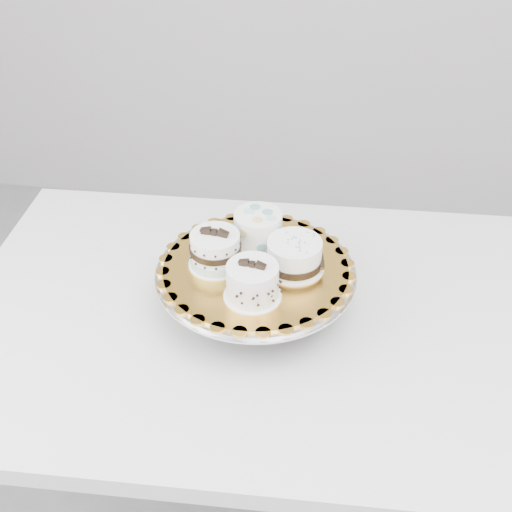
# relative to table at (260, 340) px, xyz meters

# --- Properties ---
(table) EXTENTS (1.23, 0.85, 0.75)m
(table) POSITION_rel_table_xyz_m (0.00, 0.00, 0.00)
(table) COLOR silver
(table) RESTS_ON floor
(cake_stand) EXTENTS (0.38, 0.38, 0.10)m
(cake_stand) POSITION_rel_table_xyz_m (-0.01, 0.01, 0.15)
(cake_stand) COLOR gray
(cake_stand) RESTS_ON table
(cake_board) EXTENTS (0.40, 0.40, 0.01)m
(cake_board) POSITION_rel_table_xyz_m (-0.01, 0.01, 0.18)
(cake_board) COLOR gold
(cake_board) RESTS_ON cake_stand
(cake_swirl) EXTENTS (0.10, 0.10, 0.08)m
(cake_swirl) POSITION_rel_table_xyz_m (-0.00, -0.08, 0.22)
(cake_swirl) COLOR white
(cake_swirl) RESTS_ON cake_board
(cake_banded) EXTENTS (0.10, 0.10, 0.08)m
(cake_banded) POSITION_rel_table_xyz_m (-0.08, 0.00, 0.22)
(cake_banded) COLOR white
(cake_banded) RESTS_ON cake_board
(cake_dots) EXTENTS (0.12, 0.12, 0.07)m
(cake_dots) POSITION_rel_table_xyz_m (-0.02, 0.08, 0.22)
(cake_dots) COLOR white
(cake_dots) RESTS_ON cake_board
(cake_ribbon) EXTENTS (0.12, 0.12, 0.06)m
(cake_ribbon) POSITION_rel_table_xyz_m (0.06, 0.01, 0.21)
(cake_ribbon) COLOR white
(cake_ribbon) RESTS_ON cake_board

